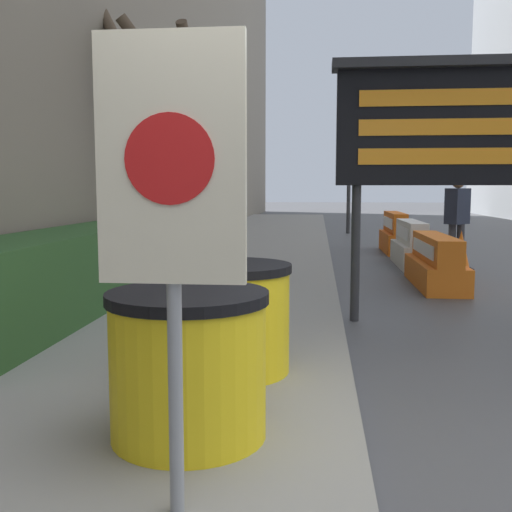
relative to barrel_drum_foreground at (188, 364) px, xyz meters
name	(u,v)px	position (x,y,z in m)	size (l,w,h in m)	color
ground_plane	(371,499)	(0.95, -0.36, -0.52)	(120.00, 120.00, 0.00)	#474749
sidewalk_left	(11,469)	(-0.83, -0.36, -0.46)	(3.57, 56.00, 0.12)	gray
hedge_strip	(68,271)	(-2.01, 3.12, 0.04)	(0.90, 5.09, 0.88)	#284C23
bare_tree	(156,140)	(-1.90, 6.43, 1.70)	(2.16, 1.76, 4.55)	#4C3D2D
barrel_drum_foreground	(188,364)	(0.00, 0.00, 0.00)	(0.87, 0.87, 0.79)	yellow
barrel_drum_middle	(232,317)	(0.07, 1.17, 0.00)	(0.87, 0.87, 0.79)	yellow
warning_sign	(171,194)	(0.12, -0.78, 0.92)	(0.59, 0.08, 1.93)	gray
message_board	(445,127)	(2.00, 3.50, 1.58)	(2.37, 0.36, 2.79)	#28282B
jersey_barrier_orange_near	(436,264)	(2.44, 6.01, -0.18)	(0.61, 2.08, 0.76)	orange
jersey_barrier_white	(411,246)	(2.44, 8.43, -0.15)	(0.53, 1.93, 0.85)	silver
jersey_barrier_orange_far	(395,235)	(2.44, 10.83, -0.12)	(0.51, 1.99, 0.91)	orange
traffic_cone_near	(461,250)	(3.25, 7.92, -0.17)	(0.40, 0.40, 0.71)	black
traffic_cone_mid	(412,240)	(2.71, 10.03, -0.18)	(0.39, 0.39, 0.70)	black
traffic_light_near_curb	(350,148)	(1.66, 16.40, 2.21)	(0.28, 0.45, 3.76)	#2D2D30
pedestrian_worker	(457,214)	(3.20, 8.11, 0.47)	(0.50, 0.50, 1.68)	#333338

